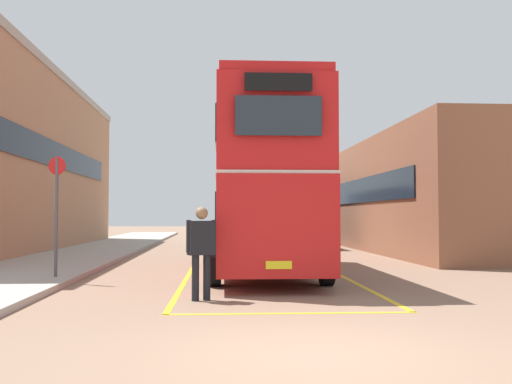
{
  "coord_description": "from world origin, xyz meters",
  "views": [
    {
      "loc": [
        -1.14,
        -6.81,
        1.6
      ],
      "look_at": [
        0.25,
        13.55,
        2.43
      ],
      "focal_mm": 41.22,
      "sensor_mm": 36.0,
      "label": 1
    }
  ],
  "objects_px": {
    "pedestrian_boarding": "(201,246)",
    "double_decker_bus": "(262,183)",
    "single_deck_bus": "(281,215)",
    "bus_stop_sign": "(57,205)"
  },
  "relations": [
    {
      "from": "double_decker_bus",
      "to": "single_deck_bus",
      "type": "xyz_separation_m",
      "value": [
        2.24,
        15.19,
        -0.87
      ]
    },
    {
      "from": "single_deck_bus",
      "to": "bus_stop_sign",
      "type": "distance_m",
      "value": 18.73
    },
    {
      "from": "bus_stop_sign",
      "to": "double_decker_bus",
      "type": "bearing_deg",
      "value": 21.59
    },
    {
      "from": "pedestrian_boarding",
      "to": "bus_stop_sign",
      "type": "height_order",
      "value": "bus_stop_sign"
    },
    {
      "from": "double_decker_bus",
      "to": "pedestrian_boarding",
      "type": "distance_m",
      "value": 5.71
    },
    {
      "from": "double_decker_bus",
      "to": "single_deck_bus",
      "type": "distance_m",
      "value": 15.38
    },
    {
      "from": "double_decker_bus",
      "to": "single_deck_bus",
      "type": "relative_size",
      "value": 1.05
    },
    {
      "from": "single_deck_bus",
      "to": "pedestrian_boarding",
      "type": "xyz_separation_m",
      "value": [
        -3.82,
        -20.47,
        -0.61
      ]
    },
    {
      "from": "pedestrian_boarding",
      "to": "double_decker_bus",
      "type": "bearing_deg",
      "value": 73.43
    },
    {
      "from": "double_decker_bus",
      "to": "single_deck_bus",
      "type": "height_order",
      "value": "double_decker_bus"
    }
  ]
}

